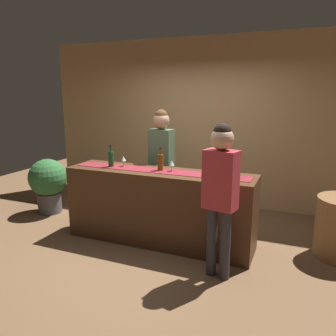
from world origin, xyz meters
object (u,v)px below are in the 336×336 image
(wine_glass_near_customer, at_px, (172,163))
(wine_glass_mid_counter, at_px, (123,159))
(bartender, at_px, (161,155))
(potted_plant_tall, at_px, (48,182))
(wine_bottle_amber, at_px, (160,162))
(customer_sipping, at_px, (220,185))
(wine_bottle_green, at_px, (111,159))
(wine_bottle_clear, at_px, (237,168))
(wine_glass_far_end, at_px, (211,167))

(wine_glass_near_customer, xyz_separation_m, wine_glass_mid_counter, (-0.72, 0.02, 0.00))
(bartender, relative_size, potted_plant_tall, 1.91)
(wine_bottle_amber, distance_m, customer_sipping, 1.11)
(customer_sipping, distance_m, potted_plant_tall, 3.27)
(customer_sipping, bearing_deg, wine_bottle_green, 173.71)
(wine_glass_near_customer, xyz_separation_m, customer_sipping, (0.79, -0.60, -0.05))
(wine_glass_mid_counter, bearing_deg, wine_bottle_amber, -3.08)
(wine_glass_mid_counter, bearing_deg, bartender, 57.24)
(wine_bottle_green, bearing_deg, potted_plant_tall, 166.24)
(wine_bottle_green, relative_size, wine_glass_mid_counter, 2.10)
(wine_bottle_clear, height_order, wine_glass_far_end, wine_bottle_clear)
(wine_bottle_green, distance_m, bartender, 0.77)
(wine_glass_mid_counter, relative_size, bartender, 0.08)
(potted_plant_tall, bearing_deg, wine_glass_far_end, -6.05)
(potted_plant_tall, bearing_deg, bartender, 7.34)
(wine_bottle_green, height_order, customer_sipping, customer_sipping)
(potted_plant_tall, bearing_deg, wine_bottle_clear, -4.49)
(wine_bottle_clear, xyz_separation_m, customer_sipping, (-0.04, -0.65, -0.06))
(bartender, bearing_deg, wine_bottle_green, 56.26)
(wine_glass_far_end, bearing_deg, wine_glass_near_customer, 179.48)
(wine_bottle_amber, distance_m, wine_glass_near_customer, 0.15)
(wine_bottle_amber, xyz_separation_m, bartender, (-0.23, 0.55, -0.01))
(wine_bottle_clear, height_order, bartender, bartender)
(wine_bottle_amber, relative_size, wine_glass_far_end, 2.10)
(wine_glass_far_end, height_order, customer_sipping, customer_sipping)
(wine_glass_mid_counter, bearing_deg, wine_glass_far_end, -1.29)
(wine_bottle_clear, relative_size, wine_glass_mid_counter, 2.10)
(wine_glass_far_end, height_order, potted_plant_tall, wine_glass_far_end)
(wine_bottle_green, xyz_separation_m, wine_glass_far_end, (1.38, 0.06, -0.01))
(wine_bottle_amber, bearing_deg, bartender, 112.53)
(wine_bottle_amber, height_order, customer_sipping, customer_sipping)
(wine_glass_far_end, bearing_deg, wine_bottle_green, -177.66)
(wine_bottle_clear, bearing_deg, wine_bottle_amber, -176.76)
(wine_bottle_green, height_order, bartender, bartender)
(wine_bottle_clear, relative_size, wine_glass_near_customer, 2.10)
(wine_bottle_amber, bearing_deg, customer_sipping, -32.35)
(wine_glass_mid_counter, relative_size, potted_plant_tall, 0.16)
(customer_sipping, bearing_deg, wine_glass_near_customer, 154.43)
(wine_glass_mid_counter, bearing_deg, potted_plant_tall, 170.35)
(bartender, bearing_deg, wine_glass_far_end, 153.15)
(wine_bottle_clear, height_order, wine_bottle_amber, same)
(wine_glass_near_customer, bearing_deg, wine_glass_far_end, -0.52)
(wine_glass_far_end, relative_size, potted_plant_tall, 0.16)
(wine_bottle_clear, relative_size, customer_sipping, 0.18)
(wine_bottle_clear, bearing_deg, wine_bottle_green, -176.31)
(wine_glass_mid_counter, height_order, wine_glass_far_end, same)
(wine_bottle_green, xyz_separation_m, potted_plant_tall, (-1.46, 0.36, -0.57))
(wine_glass_far_end, height_order, bartender, bartender)
(wine_bottle_green, bearing_deg, wine_bottle_clear, 3.69)
(customer_sipping, bearing_deg, wine_glass_mid_counter, 169.30)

